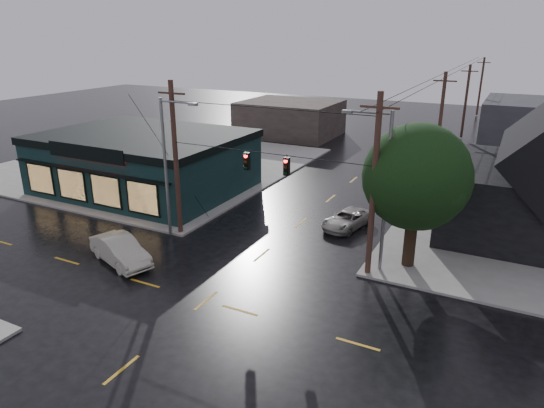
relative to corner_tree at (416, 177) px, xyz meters
The scene contains 15 objects.
ground_plane 13.05m from the corner_tree, 134.30° to the right, with size 160.00×160.00×0.00m, color black.
sidewalk_nw 31.01m from the corner_tree, 157.88° to the left, with size 28.00×28.00×0.15m, color gray.
pizza_shop 23.89m from the corner_tree, 169.20° to the left, with size 16.30×12.34×4.90m.
corner_tree is the anchor object (origin of this frame).
utility_pole_nw 15.88m from the corner_tree, behind, with size 2.00×0.32×10.15m, color #351F17, non-canonical shape.
utility_pole_ne 6.05m from the corner_tree, 131.89° to the right, with size 2.00×0.32×10.15m, color #351F17, non-canonical shape.
utility_pole_far_a 20.32m from the corner_tree, 95.26° to the left, with size 2.00×0.32×9.65m, color #351F17, non-canonical shape.
utility_pole_far_b 39.91m from the corner_tree, 92.60° to the left, with size 2.00×0.32×9.15m, color #351F17, non-canonical shape.
utility_pole_far_c 59.77m from the corner_tree, 91.73° to the left, with size 2.00×0.32×9.15m, color #351F17, non-canonical shape.
span_signal_assembly 8.44m from the corner_tree, 166.29° to the right, with size 13.00×0.48×1.23m.
streetlight_nw 16.26m from the corner_tree, 169.86° to the right, with size 5.40×0.30×9.15m, color gray, non-canonical shape.
streetlight_ne 5.72m from the corner_tree, 134.86° to the right, with size 5.40×0.30×9.15m, color gray, non-canonical shape.
bg_building_west 38.72m from the corner_tree, 125.29° to the left, with size 12.00×10.00×4.40m, color #322724.
sedan_cream 17.44m from the corner_tree, 154.68° to the right, with size 1.69×4.85×1.60m, color #B4B29E.
suv_silver 8.12m from the corner_tree, 141.09° to the left, with size 2.02×4.38×1.22m, color gray.
Camera 1 is at (12.80, -17.67, 12.91)m, focal length 32.00 mm.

